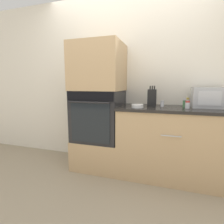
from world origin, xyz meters
The scene contains 13 objects.
ground_plane centered at (0.00, 0.00, 0.00)m, with size 12.00×12.00×0.00m, color gray.
wall_back centered at (0.00, 0.63, 1.25)m, with size 8.00×0.05×2.50m.
oven_cabinet_base centered at (-0.34, 0.30, 0.21)m, with size 0.67×0.60×0.41m.
wall_oven centered at (-0.34, 0.30, 0.76)m, with size 0.65×0.64×0.70m.
oven_cabinet_upper centered at (-0.34, 0.30, 1.43)m, with size 0.67×0.60×0.63m.
counter_unit centered at (0.65, 0.30, 0.46)m, with size 1.31×0.63×0.91m.
microwave centered at (1.08, 0.42, 1.04)m, with size 0.39×0.29×0.25m.
knife_block centered at (0.40, 0.34, 1.03)m, with size 0.11×0.11×0.26m.
bowl centered at (0.24, 0.14, 0.93)m, with size 0.15×0.15×0.04m.
condiment_jar_near centered at (0.82, 0.26, 0.96)m, with size 0.05×0.05×0.09m.
condiment_jar_mid centered at (0.79, 0.34, 0.97)m, with size 0.04×0.04×0.11m.
condiment_jar_far centered at (0.53, 0.33, 0.95)m, with size 0.04×0.04×0.08m.
condiment_jar_back centered at (0.84, 0.52, 0.97)m, with size 0.04×0.04×0.11m.
Camera 1 is at (0.59, -1.98, 1.19)m, focal length 28.00 mm.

